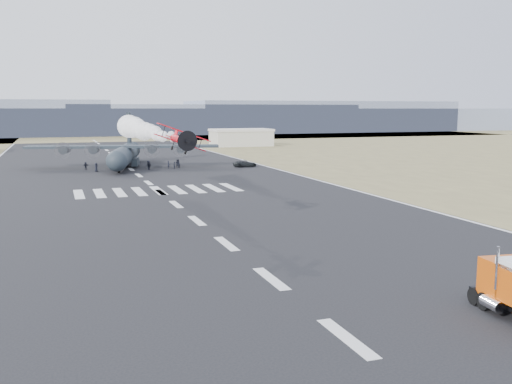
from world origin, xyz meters
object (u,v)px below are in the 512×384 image
crew_b (177,163)px  crew_d (149,166)px  support_vehicle (245,164)px  crew_f (86,166)px  crew_g (174,165)px  crew_e (96,167)px  hangar_right (241,137)px  aerobatic_biplane (181,139)px  transport_aircraft (125,153)px  crew_a (169,165)px  crew_h (178,164)px  crew_c (148,165)px

crew_b → crew_d: (-6.67, -3.18, 0.05)m
support_vehicle → crew_f: (-33.72, 5.72, 0.09)m
crew_g → crew_e: bearing=-76.1°
support_vehicle → crew_b: 14.99m
hangar_right → crew_e: 86.97m
aerobatic_biplane → crew_f: (-6.38, 67.46, -8.88)m
crew_g → crew_b: bearing=171.6°
transport_aircraft → crew_e: 10.91m
crew_b → crew_e: bearing=48.4°
crew_a → transport_aircraft: bearing=22.3°
crew_e → crew_g: (16.20, 0.14, -0.14)m
crew_b → crew_e: 17.83m
hangar_right → crew_f: bearing=-130.9°
crew_a → crew_h: bearing=-101.6°
crew_f → transport_aircraft: bearing=-19.9°
crew_e → crew_h: size_ratio=0.98×
transport_aircraft → support_vehicle: transport_aircraft is taller
crew_e → crew_h: (17.36, 1.76, 0.02)m
transport_aircraft → crew_b: (10.72, -4.86, -2.22)m
crew_g → crew_d: bearing=-77.5°
crew_b → crew_d: crew_d is taller
crew_b → crew_g: size_ratio=1.11×
hangar_right → crew_g: hangar_right is taller
aerobatic_biplane → crew_c: aerobatic_biplane is taller
transport_aircraft → support_vehicle: (25.14, -8.97, -2.36)m
aerobatic_biplane → crew_h: 66.04m
crew_d → crew_e: bearing=139.3°
crew_d → crew_b: bearing=-16.4°
crew_c → transport_aircraft: bearing=158.2°
hangar_right → crew_f: (-55.16, -63.63, -2.19)m
support_vehicle → crew_c: 21.17m
support_vehicle → crew_d: 21.11m
crew_a → crew_f: 17.39m
crew_c → crew_f: size_ratio=1.14×
hangar_right → crew_b: (-35.85, -65.24, -2.15)m
crew_g → crew_h: size_ratio=0.83×
transport_aircraft → crew_c: transport_aircraft is taller
crew_b → crew_e: size_ratio=0.94×
crew_h → aerobatic_biplane: bearing=54.8°
crew_d → crew_h: bearing=-28.7°
crew_a → crew_d: size_ratio=0.91×
hangar_right → aerobatic_biplane: aerobatic_biplane is taller
crew_a → crew_c: 4.29m
crew_c → crew_e: bearing=-135.2°
crew_a → crew_h: 2.30m
hangar_right → crew_e: (-53.35, -68.65, -2.09)m
aerobatic_biplane → crew_d: size_ratio=3.02×
aerobatic_biplane → crew_a: bearing=78.2°
aerobatic_biplane → support_vehicle: aerobatic_biplane is taller
crew_f → crew_h: size_ratio=0.87×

